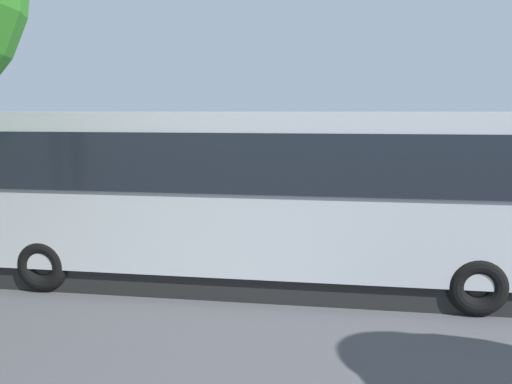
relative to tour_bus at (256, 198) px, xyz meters
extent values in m
plane|color=#4C4C51|center=(-0.44, -4.20, -1.65)|extent=(80.00, 80.00, 0.00)
cube|color=#B7BABF|center=(-0.01, 0.00, 0.20)|extent=(10.73, 2.52, 2.80)
cube|color=black|center=(-0.01, -1.27, 0.76)|extent=(9.01, 0.05, 1.01)
cube|color=black|center=(-0.01, 1.27, 0.76)|extent=(9.01, 0.05, 1.01)
cube|color=#1959B2|center=(-0.01, -1.26, -0.36)|extent=(9.44, 0.04, 0.28)
cube|color=black|center=(-0.01, 0.00, -1.42)|extent=(9.87, 2.31, 0.45)
torus|color=black|center=(3.74, -1.13, -1.15)|extent=(1.00, 0.32, 1.00)
torus|color=black|center=(3.75, 1.13, -1.15)|extent=(1.00, 0.32, 1.00)
torus|color=black|center=(-3.76, -1.12, -1.15)|extent=(1.00, 0.32, 1.00)
torus|color=black|center=(-3.76, 1.14, -1.15)|extent=(1.00, 0.32, 1.00)
cylinder|color=black|center=(-1.89, -2.75, -1.16)|extent=(0.15, 0.15, 0.79)
cube|color=black|center=(-1.88, -2.79, -1.60)|extent=(0.17, 0.28, 0.10)
cylinder|color=black|center=(-2.04, -2.80, -1.16)|extent=(0.15, 0.15, 0.79)
cube|color=black|center=(-2.03, -2.84, -1.60)|extent=(0.17, 0.28, 0.10)
cube|color=black|center=(-1.97, -2.78, -0.44)|extent=(0.44, 0.37, 0.66)
cylinder|color=black|center=(-1.74, -2.71, -0.42)|extent=(0.11, 0.11, 0.62)
sphere|color=tan|center=(-1.74, -2.71, -0.74)|extent=(0.11, 0.11, 0.09)
cylinder|color=black|center=(-2.20, -2.84, -0.42)|extent=(0.11, 0.11, 0.62)
sphere|color=tan|center=(-2.20, -2.84, -0.74)|extent=(0.11, 0.11, 0.09)
sphere|color=tan|center=(-1.97, -2.78, 0.03)|extent=(0.29, 0.29, 0.24)
cylinder|color=black|center=(-0.71, -2.70, -1.19)|extent=(0.15, 0.15, 0.75)
cube|color=black|center=(-0.70, -2.74, -1.60)|extent=(0.16, 0.28, 0.10)
cylinder|color=black|center=(-0.86, -2.74, -1.19)|extent=(0.15, 0.15, 0.75)
cube|color=black|center=(-0.85, -2.78, -1.60)|extent=(0.16, 0.28, 0.10)
cube|color=#3F594C|center=(-0.79, -2.72, -0.51)|extent=(0.44, 0.37, 0.62)
cylinder|color=#3F594C|center=(-0.56, -2.66, -0.49)|extent=(0.11, 0.11, 0.59)
sphere|color=tan|center=(-0.56, -2.66, -0.79)|extent=(0.11, 0.11, 0.09)
cylinder|color=#3F594C|center=(-1.02, -2.78, -0.49)|extent=(0.11, 0.11, 0.59)
sphere|color=tan|center=(-1.02, -2.78, -0.79)|extent=(0.11, 0.11, 0.09)
sphere|color=tan|center=(-0.79, -2.72, -0.06)|extent=(0.27, 0.27, 0.22)
cylinder|color=black|center=(0.43, -2.91, -1.19)|extent=(0.13, 0.13, 0.74)
cube|color=black|center=(0.43, -2.95, -1.60)|extent=(0.12, 0.27, 0.10)
cylinder|color=black|center=(0.27, -2.90, -1.19)|extent=(0.13, 0.13, 0.74)
cube|color=black|center=(0.27, -2.94, -1.60)|extent=(0.12, 0.27, 0.10)
cube|color=#D8F233|center=(0.35, -2.91, -0.51)|extent=(0.40, 0.30, 0.62)
cube|color=silver|center=(0.35, -2.91, -0.51)|extent=(0.41, 0.32, 0.06)
cylinder|color=#D8F233|center=(0.59, -2.93, -0.50)|extent=(0.10, 0.10, 0.59)
sphere|color=tan|center=(0.59, -2.93, -0.79)|extent=(0.10, 0.10, 0.09)
cylinder|color=#D8F233|center=(0.11, -2.89, -0.50)|extent=(0.10, 0.10, 0.59)
sphere|color=tan|center=(0.11, -2.89, -0.79)|extent=(0.10, 0.10, 0.09)
sphere|color=tan|center=(0.35, -2.91, -0.07)|extent=(0.24, 0.24, 0.22)
cylinder|color=#473823|center=(1.37, -2.91, -1.19)|extent=(0.14, 0.14, 0.74)
cube|color=black|center=(1.38, -2.95, -1.60)|extent=(0.14, 0.27, 0.10)
cylinder|color=#473823|center=(1.21, -2.93, -1.19)|extent=(0.14, 0.14, 0.74)
cube|color=black|center=(1.22, -2.97, -1.60)|extent=(0.14, 0.27, 0.10)
cube|color=black|center=(1.29, -2.92, -0.51)|extent=(0.42, 0.34, 0.62)
cylinder|color=black|center=(1.53, -2.88, -0.50)|extent=(0.10, 0.10, 0.59)
sphere|color=tan|center=(1.53, -2.88, -0.79)|extent=(0.10, 0.10, 0.09)
cylinder|color=black|center=(1.06, -2.96, -0.50)|extent=(0.10, 0.10, 0.59)
sphere|color=tan|center=(1.06, -2.96, -0.79)|extent=(0.10, 0.10, 0.09)
sphere|color=tan|center=(1.29, -2.92, -0.07)|extent=(0.26, 0.26, 0.22)
torus|color=black|center=(-0.62, -2.04, -1.35)|extent=(0.61, 0.16, 0.60)
cylinder|color=silver|center=(-0.62, -2.04, -1.35)|extent=(0.13, 0.11, 0.12)
torus|color=black|center=(-2.07, -2.12, -1.35)|extent=(0.61, 0.16, 0.60)
cylinder|color=silver|center=(-2.07, -2.12, -1.35)|extent=(0.13, 0.13, 0.12)
cylinder|color=silver|center=(-0.67, -2.05, -1.00)|extent=(0.32, 0.07, 0.67)
cube|color=red|center=(-1.27, -2.08, -1.02)|extent=(0.85, 0.33, 0.36)
cube|color=black|center=(-1.75, -2.11, -0.97)|extent=(0.53, 0.25, 0.20)
cylinder|color=silver|center=(-1.64, -1.96, -1.23)|extent=(0.45, 0.10, 0.08)
cylinder|color=black|center=(-0.72, -2.05, -0.70)|extent=(0.07, 0.58, 0.04)
torus|color=black|center=(-3.01, -2.22, -1.35)|extent=(0.61, 0.25, 0.60)
cylinder|color=silver|center=(-3.01, -2.22, -1.35)|extent=(0.14, 0.12, 0.12)
torus|color=black|center=(-4.43, -2.52, -1.35)|extent=(0.61, 0.25, 0.60)
cylinder|color=silver|center=(-4.43, -2.52, -1.35)|extent=(0.14, 0.14, 0.12)
cylinder|color=silver|center=(-3.06, -2.23, -1.00)|extent=(0.32, 0.12, 0.67)
cube|color=black|center=(-3.65, -2.35, -1.02)|extent=(0.88, 0.45, 0.36)
cube|color=black|center=(-4.12, -2.45, -0.97)|extent=(0.55, 0.32, 0.20)
cylinder|color=silver|center=(-4.04, -2.29, -1.23)|extent=(0.46, 0.17, 0.08)
cylinder|color=black|center=(-3.11, -2.24, -0.70)|extent=(0.16, 0.57, 0.04)
torus|color=black|center=(2.26, -6.23, -1.35)|extent=(0.61, 0.24, 0.60)
cylinder|color=silver|center=(2.26, -6.23, -1.35)|extent=(0.14, 0.12, 0.12)
torus|color=black|center=(3.68, -5.95, -1.35)|extent=(0.61, 0.24, 0.60)
cylinder|color=silver|center=(3.68, -5.95, -1.35)|extent=(0.14, 0.14, 0.12)
cylinder|color=silver|center=(2.30, -6.22, -1.00)|extent=(0.32, 0.12, 0.67)
cube|color=black|center=(2.90, -6.10, -1.02)|extent=(0.88, 0.44, 0.36)
cube|color=black|center=(3.37, -6.01, -0.97)|extent=(0.55, 0.32, 0.20)
cylinder|color=silver|center=(3.28, -6.17, -1.23)|extent=(0.46, 0.16, 0.08)
cylinder|color=black|center=(2.35, -6.21, -0.70)|extent=(0.15, 0.58, 0.04)
cube|color=black|center=(2.97, -6.09, -0.73)|extent=(0.61, 0.44, 0.51)
sphere|color=white|center=(2.57, -6.17, -0.55)|extent=(0.31, 0.31, 0.26)
cylinder|color=black|center=(2.65, -5.97, -0.73)|extent=(0.43, 0.17, 0.33)
cylinder|color=black|center=(3.10, -5.88, -1.05)|extent=(0.12, 0.12, 0.40)
cylinder|color=black|center=(2.72, -6.32, -0.73)|extent=(0.43, 0.17, 0.33)
cylinder|color=black|center=(3.17, -6.23, -1.05)|extent=(0.12, 0.12, 0.40)
cube|color=white|center=(-5.47, -4.44, -1.64)|extent=(0.17, 4.61, 0.01)
cube|color=white|center=(-2.70, -4.44, -1.64)|extent=(0.17, 4.50, 0.01)
cube|color=white|center=(0.06, -4.44, -1.64)|extent=(0.16, 3.55, 0.01)
cube|color=white|center=(2.82, -4.44, -1.64)|extent=(0.16, 3.60, 0.01)
cube|color=white|center=(5.58, -4.44, -1.64)|extent=(0.16, 4.08, 0.01)
camera|label=1|loc=(-1.52, 9.74, 1.62)|focal=37.21mm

